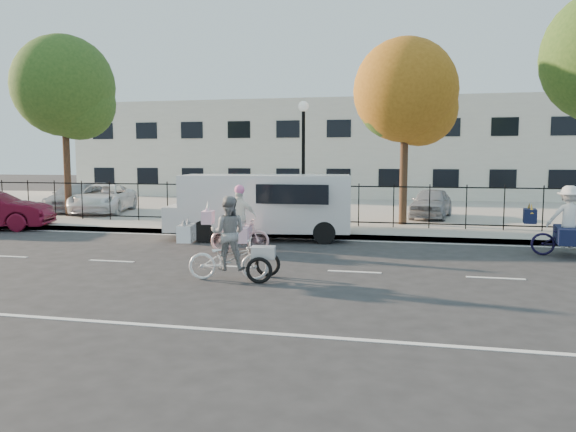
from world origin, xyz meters
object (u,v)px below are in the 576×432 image
(bull_bike, at_px, (567,228))
(lot_car_d, at_px, (431,203))
(zebra_trike, at_px, (229,248))
(pedestrian, at_px, (186,200))
(lot_car_c, at_px, (219,198))
(white_van, at_px, (263,204))
(lot_car_b, at_px, (103,198))
(unicorn_bike, at_px, (239,228))
(lamppost, at_px, (303,141))
(lot_car_a, at_px, (75,197))

(bull_bike, bearing_deg, lot_car_d, 29.57)
(zebra_trike, distance_m, pedestrian, 9.17)
(lot_car_c, bearing_deg, white_van, -63.48)
(pedestrian, xyz_separation_m, lot_car_c, (0.11, 3.26, -0.14))
(zebra_trike, relative_size, white_van, 0.35)
(lot_car_b, height_order, lot_car_c, lot_car_c)
(zebra_trike, height_order, unicorn_bike, unicorn_bike)
(pedestrian, distance_m, lot_car_c, 3.26)
(lamppost, bearing_deg, lot_car_a, 162.94)
(lamppost, relative_size, bull_bike, 2.16)
(unicorn_bike, distance_m, pedestrian, 5.95)
(lamppost, height_order, lot_car_d, lamppost)
(unicorn_bike, height_order, white_van, white_van)
(lot_car_b, bearing_deg, lamppost, -31.27)
(white_van, bearing_deg, zebra_trike, -90.19)
(lamppost, bearing_deg, lot_car_b, 163.19)
(unicorn_bike, height_order, lot_car_a, unicorn_bike)
(white_van, height_order, pedestrian, white_van)
(zebra_trike, height_order, white_van, white_van)
(lamppost, distance_m, lot_car_d, 6.36)
(bull_bike, height_order, lot_car_c, bull_bike)
(white_van, height_order, lot_car_b, white_van)
(unicorn_bike, bearing_deg, bull_bike, -92.11)
(bull_bike, height_order, lot_car_d, bull_bike)
(zebra_trike, relative_size, lot_car_a, 0.49)
(lot_car_a, xyz_separation_m, lot_car_c, (6.95, -0.28, 0.10))
(pedestrian, relative_size, lot_car_b, 0.38)
(lamppost, xyz_separation_m, bull_bike, (7.65, -3.60, -2.38))
(pedestrian, distance_m, lot_car_a, 7.70)
(lot_car_a, height_order, lot_car_c, lot_car_c)
(pedestrian, bearing_deg, lamppost, 155.98)
(pedestrian, bearing_deg, bull_bike, 138.44)
(zebra_trike, xyz_separation_m, lot_car_d, (4.45, 12.04, 0.07))
(zebra_trike, distance_m, lot_car_a, 16.12)
(white_van, relative_size, pedestrian, 3.46)
(lot_car_a, bearing_deg, lot_car_c, -14.86)
(pedestrian, relative_size, lot_car_d, 0.49)
(lot_car_a, height_order, lot_car_d, lot_car_a)
(zebra_trike, xyz_separation_m, bull_bike, (7.64, 4.57, 0.05))
(lot_car_d, bearing_deg, bull_bike, -57.60)
(lot_car_d, bearing_deg, unicorn_bike, -111.82)
(lot_car_b, bearing_deg, lot_car_a, 147.15)
(zebra_trike, distance_m, unicorn_bike, 3.40)
(lot_car_d, bearing_deg, lot_car_b, -166.51)
(zebra_trike, height_order, lot_car_c, zebra_trike)
(unicorn_bike, relative_size, lot_car_d, 0.53)
(white_van, relative_size, lot_car_d, 1.69)
(lamppost, bearing_deg, white_van, -109.89)
(lamppost, distance_m, lot_car_a, 11.94)
(unicorn_bike, xyz_separation_m, lot_car_b, (-8.63, 7.72, 0.09))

